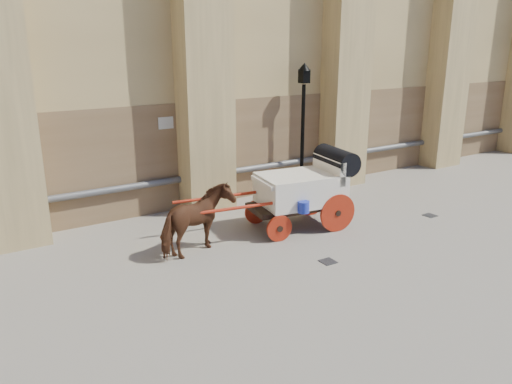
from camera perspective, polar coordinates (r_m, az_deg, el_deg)
ground at (r=12.06m, az=6.56°, el=-5.72°), size 90.00×90.00×0.00m
horse at (r=11.20m, az=-6.74°, el=-3.33°), size 1.98×1.38×1.53m
carriage at (r=12.74m, az=5.72°, el=0.65°), size 4.65×1.84×1.98m
street_lamp at (r=15.40m, az=5.37°, el=7.57°), size 0.37×0.37×4.00m
drain_grate_near at (r=11.08m, az=8.22°, el=-7.87°), size 0.33×0.33×0.01m
drain_grate_far at (r=14.55m, az=19.25°, el=-2.54°), size 0.33×0.33×0.01m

